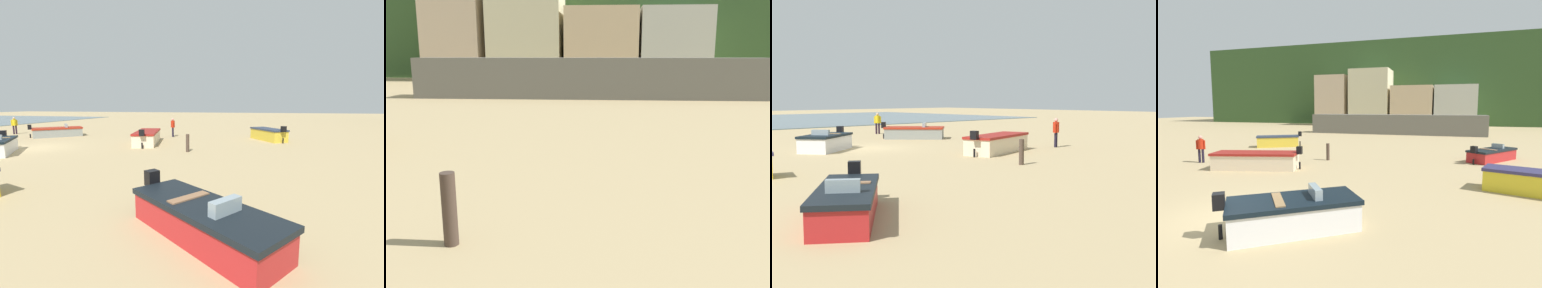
% 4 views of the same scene
% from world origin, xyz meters
% --- Properties ---
extents(ground_plane, '(160.00, 160.00, 0.00)m').
position_xyz_m(ground_plane, '(0.00, 0.00, 0.00)').
color(ground_plane, tan).
extents(headland_hill, '(90.00, 32.00, 15.92)m').
position_xyz_m(headland_hill, '(0.00, 66.00, 7.96)').
color(headland_hill, '#325129').
rests_on(headland_hill, ground).
extents(harbor_pier, '(21.06, 2.40, 2.40)m').
position_xyz_m(harbor_pier, '(-0.02, 30.00, 1.20)').
color(harbor_pier, slate).
rests_on(harbor_pier, ground).
extents(townhouse_left, '(5.70, 5.49, 9.13)m').
position_xyz_m(townhouse_left, '(-14.15, 46.75, 4.56)').
color(townhouse_left, beige).
rests_on(townhouse_left, ground).
extents(townhouse_centre_left, '(7.03, 6.05, 10.02)m').
position_xyz_m(townhouse_centre_left, '(-7.05, 47.03, 5.01)').
color(townhouse_centre_left, beige).
rests_on(townhouse_centre_left, ground).
extents(townhouse_centre_right, '(6.96, 5.81, 6.97)m').
position_xyz_m(townhouse_centre_right, '(0.38, 46.90, 3.48)').
color(townhouse_centre_right, beige).
rests_on(townhouse_centre_right, ground).
extents(townhouse_right, '(6.62, 7.00, 6.95)m').
position_xyz_m(townhouse_right, '(7.42, 47.50, 3.48)').
color(townhouse_right, beige).
rests_on(townhouse_right, ground).
extents(boat_yellow_0, '(4.01, 2.31, 1.23)m').
position_xyz_m(boat_yellow_0, '(9.22, 5.34, 0.47)').
color(boat_yellow_0, yellow).
rests_on(boat_yellow_0, ground).
extents(boat_red_1, '(3.24, 3.71, 1.06)m').
position_xyz_m(boat_red_1, '(8.67, 12.80, 0.39)').
color(boat_red_1, '#B22123').
rests_on(boat_red_1, ground).
extents(boat_cream_3, '(4.78, 2.55, 1.22)m').
position_xyz_m(boat_cream_3, '(-3.71, 6.42, 0.46)').
color(boat_cream_3, beige).
rests_on(boat_cream_3, ground).
extents(boat_yellow_4, '(3.59, 2.86, 1.24)m').
position_xyz_m(boat_yellow_4, '(-7.47, 15.00, 0.47)').
color(boat_yellow_4, gold).
rests_on(boat_yellow_4, ground).
extents(boat_white_5, '(3.68, 3.30, 1.17)m').
position_xyz_m(boat_white_5, '(2.04, -0.29, 0.44)').
color(boat_white_5, silver).
rests_on(boat_white_5, ground).
extents(mooring_post_near_water, '(0.20, 0.20, 1.05)m').
position_xyz_m(mooring_post_near_water, '(-1.05, 10.07, 0.52)').
color(mooring_post_near_water, '#46372D').
rests_on(mooring_post_near_water, ground).
extents(beach_walker_foreground, '(0.52, 0.45, 1.62)m').
position_xyz_m(beach_walker_foreground, '(-7.93, 7.04, 0.95)').
color(beach_walker_foreground, black).
rests_on(beach_walker_foreground, ground).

